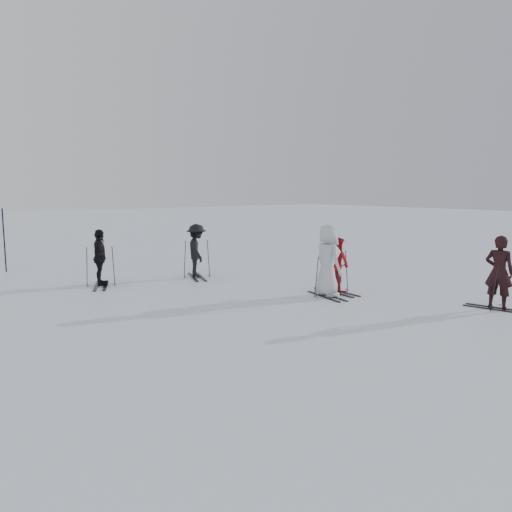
{
  "coord_description": "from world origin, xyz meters",
  "views": [
    {
      "loc": [
        -8.99,
        -10.43,
        2.97
      ],
      "look_at": [
        0.0,
        1.0,
        1.0
      ],
      "focal_mm": 35.0,
      "sensor_mm": 36.0,
      "label": 1
    }
  ],
  "objects_px": {
    "skier_near_dark": "(499,273)",
    "skier_uphill_far": "(197,251)",
    "skier_grey": "(328,261)",
    "piste_marker": "(4,240)",
    "skier_uphill_left": "(100,258)",
    "skier_red": "(337,265)"
  },
  "relations": [
    {
      "from": "skier_uphill_far",
      "to": "piste_marker",
      "type": "relative_size",
      "value": 0.78
    },
    {
      "from": "skier_uphill_left",
      "to": "skier_grey",
      "type": "bearing_deg",
      "value": -116.14
    },
    {
      "from": "skier_near_dark",
      "to": "skier_uphill_far",
      "type": "distance_m",
      "value": 9.14
    },
    {
      "from": "skier_red",
      "to": "piste_marker",
      "type": "distance_m",
      "value": 11.88
    },
    {
      "from": "skier_grey",
      "to": "piste_marker",
      "type": "relative_size",
      "value": 0.87
    },
    {
      "from": "skier_near_dark",
      "to": "piste_marker",
      "type": "bearing_deg",
      "value": 18.65
    },
    {
      "from": "skier_near_dark",
      "to": "skier_grey",
      "type": "distance_m",
      "value": 4.26
    },
    {
      "from": "skier_grey",
      "to": "piste_marker",
      "type": "distance_m",
      "value": 11.73
    },
    {
      "from": "skier_red",
      "to": "skier_uphill_left",
      "type": "height_order",
      "value": "skier_uphill_left"
    },
    {
      "from": "skier_near_dark",
      "to": "skier_uphill_left",
      "type": "height_order",
      "value": "skier_near_dark"
    },
    {
      "from": "skier_uphill_far",
      "to": "piste_marker",
      "type": "bearing_deg",
      "value": 64.31
    },
    {
      "from": "skier_grey",
      "to": "skier_uphill_left",
      "type": "height_order",
      "value": "skier_grey"
    },
    {
      "from": "skier_uphill_left",
      "to": "piste_marker",
      "type": "height_order",
      "value": "piste_marker"
    },
    {
      "from": "skier_red",
      "to": "skier_uphill_left",
      "type": "distance_m",
      "value": 7.15
    },
    {
      "from": "skier_red",
      "to": "skier_grey",
      "type": "xyz_separation_m",
      "value": [
        -0.62,
        -0.22,
        0.2
      ]
    },
    {
      "from": "skier_uphill_left",
      "to": "skier_uphill_far",
      "type": "relative_size",
      "value": 0.97
    },
    {
      "from": "skier_red",
      "to": "skier_grey",
      "type": "bearing_deg",
      "value": 114.35
    },
    {
      "from": "skier_grey",
      "to": "skier_uphill_far",
      "type": "height_order",
      "value": "skier_grey"
    },
    {
      "from": "skier_grey",
      "to": "skier_uphill_far",
      "type": "relative_size",
      "value": 1.12
    },
    {
      "from": "skier_near_dark",
      "to": "skier_red",
      "type": "distance_m",
      "value": 4.17
    },
    {
      "from": "skier_near_dark",
      "to": "piste_marker",
      "type": "height_order",
      "value": "piste_marker"
    },
    {
      "from": "skier_near_dark",
      "to": "skier_uphill_far",
      "type": "relative_size",
      "value": 1.02
    }
  ]
}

